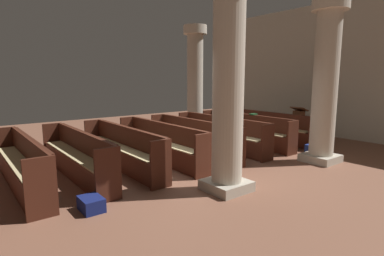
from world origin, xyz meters
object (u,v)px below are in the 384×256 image
(pew_row_6, at_px, (76,153))
(lectern, at_px, (298,126))
(pew_row_5, at_px, (122,147))
(pew_row_4, at_px, (160,141))
(pew_row_0, at_px, (266,126))
(pew_row_7, at_px, (20,161))
(pew_row_1, at_px, (245,129))
(pew_row_2, at_px, (220,132))
(pillar_aisle_side, at_px, (326,79))
(kneeler_box_navy, at_px, (91,204))
(hymn_book, at_px, (253,114))
(pillar_far_side, at_px, (195,79))
(kneeler_box_blue, at_px, (313,149))
(pillar_aisle_rear, at_px, (228,80))
(pew_row_3, at_px, (192,136))

(pew_row_6, xyz_separation_m, lectern, (0.56, 6.96, -0.03))
(pew_row_5, bearing_deg, pew_row_4, 90.00)
(pew_row_0, xyz_separation_m, pew_row_7, (0.00, -7.04, 0.00))
(pew_row_1, xyz_separation_m, pew_row_2, (0.00, -1.01, 0.00))
(pillar_aisle_side, height_order, kneeler_box_navy, pillar_aisle_side)
(pillar_aisle_side, bearing_deg, hymn_book, 175.01)
(pillar_far_side, relative_size, hymn_book, 17.46)
(pillar_aisle_side, distance_m, pillar_far_side, 4.89)
(pew_row_6, distance_m, pew_row_7, 1.01)
(pew_row_1, xyz_separation_m, pew_row_7, (0.00, -6.04, 0.00))
(pew_row_6, height_order, pillar_aisle_side, pillar_aisle_side)
(pew_row_1, height_order, pew_row_2, same)
(pew_row_0, height_order, pew_row_4, same)
(pew_row_5, xyz_separation_m, pillar_far_side, (-2.42, 4.03, 1.49))
(kneeler_box_blue, bearing_deg, pew_row_2, -141.75)
(pillar_far_side, xyz_separation_m, pillar_aisle_rear, (4.89, -3.17, 0.00))
(pew_row_2, bearing_deg, kneeler_box_blue, 38.25)
(lectern, bearing_deg, pew_row_1, -106.25)
(pew_row_6, bearing_deg, pew_row_0, 90.00)
(pew_row_7, relative_size, pillar_far_side, 0.90)
(pew_row_0, bearing_deg, pew_row_5, -90.00)
(pew_row_4, bearing_deg, pew_row_2, 90.00)
(pew_row_5, xyz_separation_m, kneeler_box_navy, (1.84, -1.38, -0.38))
(pillar_far_side, relative_size, lectern, 3.51)
(pew_row_6, relative_size, pew_row_7, 1.00)
(pillar_aisle_rear, xyz_separation_m, kneeler_box_navy, (-0.64, -2.24, -1.87))
(pew_row_5, distance_m, lectern, 5.98)
(pew_row_0, bearing_deg, pew_row_3, -90.00)
(pew_row_2, bearing_deg, pillar_far_side, 157.42)
(pew_row_2, xyz_separation_m, pew_row_5, (0.00, -3.02, 0.00))
(pillar_far_side, xyz_separation_m, lectern, (2.98, 1.93, -1.52))
(kneeler_box_navy, bearing_deg, pew_row_7, -161.04)
(pew_row_0, bearing_deg, pew_row_1, -90.00)
(pillar_far_side, bearing_deg, pew_row_6, -64.30)
(pew_row_1, distance_m, pew_row_4, 3.02)
(pew_row_5, xyz_separation_m, kneeler_box_blue, (1.95, 4.55, -0.36))
(pew_row_2, height_order, pew_row_6, same)
(pew_row_7, relative_size, pillar_aisle_rear, 0.90)
(pew_row_5, height_order, lectern, lectern)
(pillar_far_side, relative_size, kneeler_box_navy, 8.93)
(kneeler_box_blue, bearing_deg, pillar_aisle_side, -45.81)
(pew_row_1, height_order, hymn_book, hymn_book)
(pew_row_6, relative_size, kneeler_box_blue, 10.49)
(pew_row_2, height_order, pew_row_5, same)
(pew_row_5, relative_size, lectern, 3.14)
(pew_row_1, height_order, pew_row_7, same)
(pew_row_0, height_order, lectern, lectern)
(pew_row_4, bearing_deg, pillar_aisle_rear, -3.40)
(pew_row_4, distance_m, kneeler_box_navy, 3.04)
(pew_row_1, distance_m, pew_row_6, 5.03)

